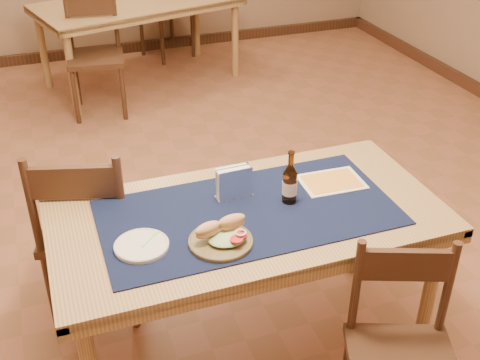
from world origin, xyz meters
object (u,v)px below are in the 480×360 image
object	(u,v)px
chair_main_far	(89,227)
sandwich_plate	(222,237)
main_table	(248,229)
beer_bottle	(290,183)
chair_main_near	(402,354)
napkin_holder	(234,183)
back_table	(138,10)

from	to	relation	value
chair_main_far	sandwich_plate	xyz separation A→B (m)	(0.44, -0.65, 0.29)
main_table	beer_bottle	distance (m)	0.26
main_table	chair_main_far	size ratio (longest dim) A/B	1.68
sandwich_plate	chair_main_near	bearing A→B (deg)	-41.25
chair_main_far	chair_main_near	world-z (taller)	chair_main_far
chair_main_near	napkin_holder	xyz separation A→B (m)	(-0.39, 0.76, 0.38)
main_table	back_table	world-z (taller)	same
chair_main_far	chair_main_near	xyz separation A→B (m)	(0.98, -1.12, -0.05)
chair_main_far	beer_bottle	xyz separation A→B (m)	(0.80, -0.47, 0.35)
back_table	beer_bottle	bearing A→B (deg)	-90.63
chair_main_near	sandwich_plate	size ratio (longest dim) A/B	3.46
chair_main_far	sandwich_plate	distance (m)	0.84
main_table	chair_main_far	distance (m)	0.80
chair_main_near	napkin_holder	size ratio (longest dim) A/B	5.31
back_table	chair_main_far	distance (m)	3.04
back_table	napkin_holder	size ratio (longest dim) A/B	11.84
beer_bottle	napkin_holder	size ratio (longest dim) A/B	1.46
chair_main_near	napkin_holder	world-z (taller)	napkin_holder
main_table	chair_main_near	xyz separation A→B (m)	(0.37, -0.63, -0.22)
sandwich_plate	napkin_holder	distance (m)	0.33
chair_main_far	beer_bottle	world-z (taller)	beer_bottle
chair_main_far	napkin_holder	world-z (taller)	chair_main_far
main_table	chair_main_far	xyz separation A→B (m)	(-0.61, 0.49, -0.17)
chair_main_near	beer_bottle	bearing A→B (deg)	105.91
chair_main_far	chair_main_near	bearing A→B (deg)	-48.73
chair_main_near	sandwich_plate	world-z (taller)	chair_main_near
napkin_holder	beer_bottle	bearing A→B (deg)	-28.70
chair_main_near	beer_bottle	size ratio (longest dim) A/B	3.64
chair_main_far	sandwich_plate	size ratio (longest dim) A/B	3.86
back_table	beer_bottle	world-z (taller)	beer_bottle
sandwich_plate	beer_bottle	xyz separation A→B (m)	(0.35, 0.18, 0.06)
main_table	back_table	size ratio (longest dim) A/B	0.84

